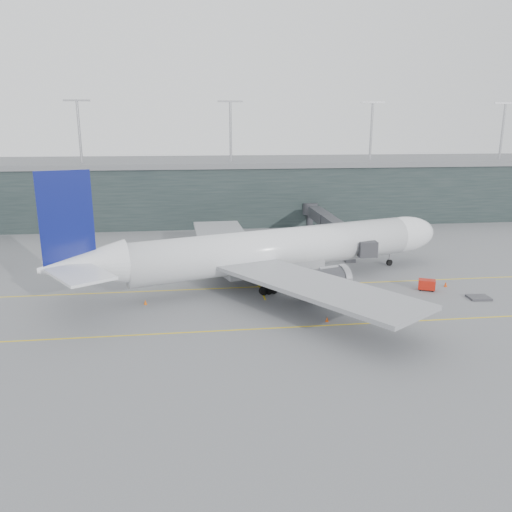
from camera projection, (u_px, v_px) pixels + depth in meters
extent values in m
plane|color=slate|center=(225.00, 280.00, 78.16)|extent=(320.00, 320.00, 0.00)
cube|color=yellow|center=(226.00, 288.00, 74.32)|extent=(160.00, 0.25, 0.02)
cube|color=yellow|center=(236.00, 330.00, 58.96)|extent=(160.00, 0.25, 0.02)
cube|color=yellow|center=(243.00, 249.00, 97.99)|extent=(0.25, 60.00, 0.02)
cube|color=#1D2728|center=(210.00, 191.00, 132.11)|extent=(240.00, 35.00, 14.00)
cube|color=slate|center=(209.00, 162.00, 130.21)|extent=(240.00, 36.00, 1.20)
cylinder|color=#9E9EA3|center=(79.00, 133.00, 115.05)|extent=(0.60, 0.60, 14.00)
cylinder|color=#9E9EA3|center=(231.00, 133.00, 119.38)|extent=(0.60, 0.60, 14.00)
cylinder|color=#9E9EA3|center=(371.00, 133.00, 123.70)|extent=(0.60, 0.60, 14.00)
cylinder|color=#9E9EA3|center=(502.00, 132.00, 128.03)|extent=(0.60, 0.60, 14.00)
cylinder|color=white|center=(278.00, 249.00, 76.08)|extent=(45.43, 20.07, 6.17)
ellipsoid|color=white|center=(402.00, 235.00, 86.21)|extent=(14.23, 9.89, 6.17)
cone|color=white|center=(83.00, 266.00, 64.13)|extent=(12.24, 9.03, 5.92)
cube|color=gray|center=(272.00, 265.00, 76.27)|extent=(16.68, 9.67, 1.99)
cube|color=black|center=(420.00, 227.00, 87.54)|extent=(3.01, 3.52, 0.80)
cube|color=gray|center=(315.00, 286.00, 61.60)|extent=(23.59, 28.92, 0.55)
cylinder|color=#3A3B40|center=(322.00, 281.00, 69.32)|extent=(7.70, 5.47, 3.48)
cube|color=gray|center=(222.00, 237.00, 88.58)|extent=(9.99, 29.17, 0.55)
cylinder|color=#3A3B40|center=(262.00, 251.00, 85.85)|extent=(7.70, 5.47, 3.48)
cube|color=#0B125D|center=(66.00, 219.00, 61.94)|extent=(6.30, 2.48, 11.94)
cube|color=white|center=(80.00, 274.00, 58.80)|extent=(9.47, 10.49, 0.35)
cube|color=white|center=(70.00, 253.00, 68.38)|extent=(5.95, 9.24, 0.35)
cylinder|color=black|center=(389.00, 262.00, 86.36)|extent=(1.16, 0.72, 1.09)
cylinder|color=#9E9EA3|center=(390.00, 258.00, 86.18)|extent=(0.30, 0.30, 2.59)
cylinder|color=black|center=(269.00, 290.00, 71.41)|extent=(1.38, 0.87, 1.29)
cylinder|color=black|center=(242.00, 273.00, 79.77)|extent=(1.38, 0.87, 1.29)
cube|color=#303035|center=(366.00, 248.00, 79.97)|extent=(2.89, 3.24, 2.50)
cube|color=#303035|center=(352.00, 238.00, 87.10)|extent=(2.34, 11.63, 2.23)
cube|color=#303035|center=(334.00, 226.00, 98.26)|extent=(2.57, 11.63, 2.32)
cube|color=#303035|center=(320.00, 216.00, 109.42)|extent=(2.79, 11.64, 2.41)
cylinder|color=#9E9EA3|center=(350.00, 253.00, 88.39)|extent=(0.45, 0.45, 3.39)
cube|color=#3A3B40|center=(350.00, 260.00, 88.74)|extent=(1.80, 1.36, 0.63)
cylinder|color=#303035|center=(309.00, 209.00, 118.76)|extent=(3.57, 3.57, 2.68)
cylinder|color=#303035|center=(308.00, 220.00, 119.48)|extent=(1.61, 1.61, 3.22)
cube|color=#AD180C|center=(427.00, 284.00, 73.14)|extent=(2.77, 2.35, 1.39)
cylinder|color=black|center=(420.00, 289.00, 73.07)|extent=(0.46, 0.33, 0.43)
cylinder|color=black|center=(433.00, 291.00, 72.57)|extent=(0.46, 0.33, 0.43)
cylinder|color=black|center=(420.00, 287.00, 74.06)|extent=(0.46, 0.33, 0.43)
cylinder|color=black|center=(432.00, 288.00, 73.56)|extent=(0.46, 0.33, 0.43)
cube|color=#39393E|center=(479.00, 297.00, 69.72)|extent=(3.05, 2.51, 0.29)
cube|color=#3A3B40|center=(190.00, 263.00, 87.48)|extent=(2.12, 1.71, 0.21)
cube|color=#A1A4AC|center=(190.00, 258.00, 87.24)|extent=(1.70, 1.60, 1.56)
cube|color=navy|center=(190.00, 253.00, 87.04)|extent=(1.75, 1.65, 0.08)
cube|color=#3A3B40|center=(210.00, 260.00, 89.69)|extent=(2.59, 2.23, 0.23)
cube|color=silver|center=(210.00, 254.00, 89.44)|extent=(2.12, 2.03, 1.71)
cube|color=navy|center=(210.00, 249.00, 89.22)|extent=(2.19, 2.10, 0.09)
cube|color=#3A3B40|center=(219.00, 263.00, 87.61)|extent=(2.14, 1.83, 0.19)
cube|color=#B8BBC5|center=(219.00, 258.00, 87.39)|extent=(1.75, 1.67, 1.43)
cube|color=navy|center=(219.00, 254.00, 87.20)|extent=(1.81, 1.73, 0.08)
cone|color=#D8410C|center=(446.00, 284.00, 74.91)|extent=(0.49, 0.49, 0.77)
cone|color=#DE4A0C|center=(327.00, 319.00, 61.42)|extent=(0.41, 0.41, 0.66)
cone|color=red|center=(266.00, 261.00, 87.95)|extent=(0.44, 0.44, 0.70)
cone|color=#DB580C|center=(145.00, 302.00, 67.37)|extent=(0.44, 0.44, 0.69)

